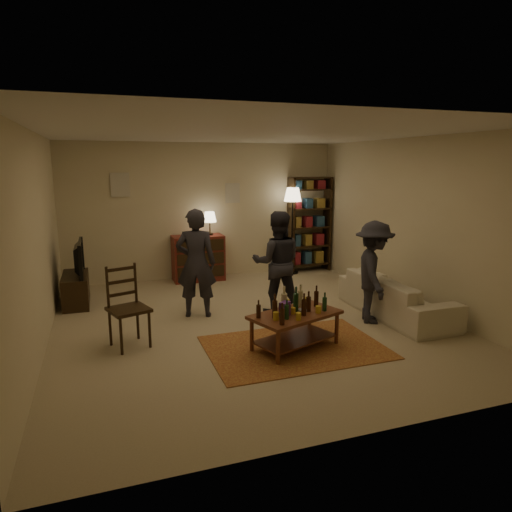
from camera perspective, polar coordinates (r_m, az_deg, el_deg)
name	(u,v)px	position (r m, az deg, el deg)	size (l,w,h in m)	color
floor	(251,323)	(6.76, -0.63, -8.32)	(6.00, 6.00, 0.00)	#C6B793
room_shell	(171,189)	(9.13, -10.58, 8.29)	(6.00, 6.00, 6.00)	beige
rug	(295,347)	(5.91, 4.87, -11.30)	(2.20, 1.50, 0.01)	maroon
coffee_table	(295,317)	(5.76, 4.85, -7.63)	(1.26, 0.95, 0.80)	brown
dining_chair	(126,303)	(6.02, -15.90, -5.68)	(0.58, 0.58, 1.06)	#312010
tv_stand	(76,282)	(8.08, -21.62, -2.99)	(0.40, 1.00, 1.06)	#312010
dresser	(199,257)	(9.12, -7.18, -0.09)	(1.00, 0.50, 1.36)	maroon
bookshelf	(309,223)	(9.87, 6.66, 4.08)	(0.90, 0.34, 2.02)	#312010
floor_lamp	(293,201)	(9.51, 4.60, 6.91)	(0.36, 0.36, 1.81)	black
sofa	(396,296)	(7.31, 17.06, -4.81)	(2.08, 0.81, 0.61)	beige
person_left	(196,263)	(6.90, -7.50, -0.90)	(0.60, 0.39, 1.65)	#26252D
person_right	(277,263)	(7.02, 2.65, -0.83)	(0.77, 0.60, 1.59)	#26272E
person_by_sofa	(374,272)	(6.82, 14.48, -1.98)	(0.96, 0.55, 1.49)	#26272E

